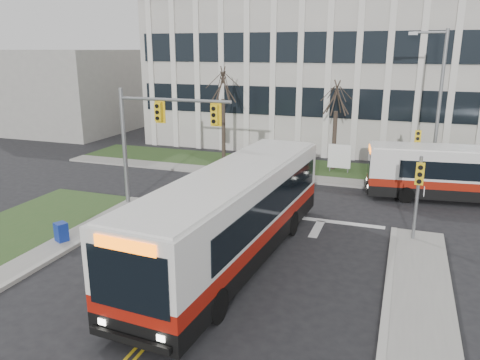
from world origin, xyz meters
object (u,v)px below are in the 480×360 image
at_px(streetlight, 437,101).
at_px(bus_main, 234,217).
at_px(newspaper_box_blue, 61,233).
at_px(directory_sign, 339,157).
at_px(bus_cross, 472,175).

height_order(streetlight, bus_main, streetlight).
relative_size(streetlight, newspaper_box_blue, 9.68).
xyz_separation_m(bus_main, newspaper_box_blue, (-7.52, -1.01, -1.31)).
distance_m(directory_sign, newspaper_box_blue, 18.52).
distance_m(streetlight, bus_cross, 4.81).
relative_size(bus_cross, newspaper_box_blue, 11.46).
xyz_separation_m(streetlight, newspaper_box_blue, (-15.07, -14.56, -4.72)).
height_order(directory_sign, bus_cross, bus_cross).
bearing_deg(newspaper_box_blue, bus_cross, 60.65).
xyz_separation_m(directory_sign, newspaper_box_blue, (-9.54, -15.86, -0.70)).
bearing_deg(directory_sign, bus_cross, -24.70).
xyz_separation_m(bus_main, bus_cross, (9.63, 11.34, -0.34)).
bearing_deg(newspaper_box_blue, directory_sign, 83.84).
distance_m(streetlight, bus_main, 15.87).
relative_size(streetlight, bus_cross, 0.85).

